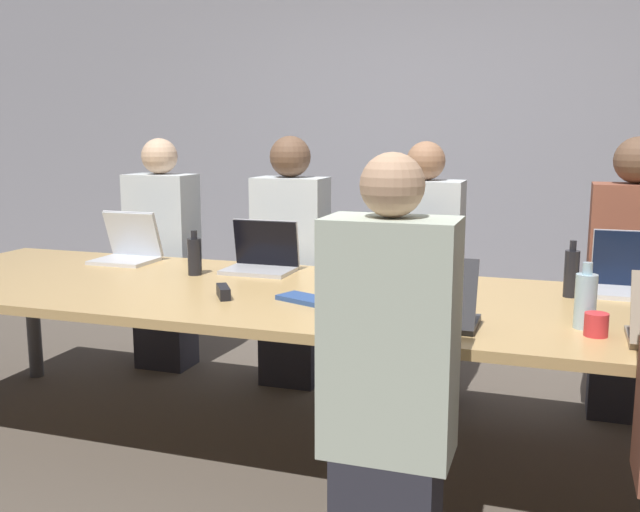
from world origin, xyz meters
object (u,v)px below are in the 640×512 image
person_far_right (629,283)px  laptop_far_center (417,262)px  laptop_far_midleft (262,257)px  cup_far_center (371,266)px  person_near_midright (389,386)px  laptop_far_right (633,276)px  laptop_near_midright (433,307)px  person_far_midleft (291,265)px  stapler (223,292)px  bottle_far_right (571,273)px  cup_near_right (596,325)px  bottle_far_midleft (195,256)px  person_far_center (423,277)px  person_far_left (163,258)px  bottle_near_right (586,300)px  laptop_far_left (129,247)px

person_far_right → laptop_far_center: size_ratio=4.43×
person_far_right → laptop_far_midleft: size_ratio=4.05×
cup_far_center → person_near_midright: size_ratio=0.07×
laptop_far_right → laptop_far_center: size_ratio=1.07×
laptop_near_midright → cup_far_center: bearing=-61.7°
person_far_midleft → stapler: person_far_midleft is taller
bottle_far_right → laptop_far_center: laptop_far_center is taller
laptop_near_midright → laptop_far_midleft: (-1.01, 0.78, -0.00)m
laptop_near_midright → person_near_midright: 0.49m
laptop_far_center → cup_far_center: 0.23m
person_far_right → cup_near_right: bearing=-99.7°
laptop_far_center → bottle_far_midleft: bearing=-165.5°
person_far_midleft → bottle_far_midleft: 0.69m
person_far_center → stapler: size_ratio=9.30×
person_far_left → bottle_near_right: bearing=-24.3°
person_far_right → laptop_near_midright: bearing=-121.0°
laptop_far_midleft → person_far_midleft: person_far_midleft is taller
person_far_right → laptop_far_midleft: 1.84m
person_far_center → person_far_left: 1.60m
laptop_far_center → laptop_far_left: 1.58m
person_far_right → cup_far_center: bearing=-160.5°
person_far_right → person_near_midright: (-0.82, -1.73, -0.03)m
person_far_center → person_near_midright: bearing=-83.1°
laptop_far_center → laptop_far_midleft: bearing=-174.4°
laptop_far_midleft → laptop_far_center: bearing=5.6°
cup_far_center → laptop_far_left: bearing=-178.3°
person_far_center → person_near_midright: 1.67m
cup_far_center → person_far_left: (-1.40, 0.39, -0.10)m
laptop_far_right → cup_far_center: size_ratio=3.69×
person_far_right → person_near_midright: bearing=-115.3°
bottle_far_right → person_far_center: person_far_center is taller
laptop_far_midleft → laptop_far_right: bearing=1.8°
person_near_midright → person_far_center: bearing=-83.1°
bottle_far_right → laptop_far_left: 2.29m
person_far_center → bottle_near_right: (0.78, -1.04, 0.17)m
cup_near_right → stapler: 1.49m
bottle_far_midleft → person_far_center: bearing=31.1°
bottle_far_midleft → person_far_midleft: bearing=66.5°
cup_near_right → bottle_near_right: 0.12m
laptop_far_right → laptop_far_left: 2.54m
person_near_midright → person_far_midleft: (-0.96, 1.66, 0.03)m
person_far_center → laptop_near_midright: bearing=-77.9°
laptop_far_center → cup_far_center: bearing=-176.7°
laptop_far_right → cup_near_right: laptop_far_right is taller
bottle_far_right → person_far_midleft: bearing=160.3°
person_near_midright → laptop_far_left: 2.17m
bottle_far_midleft → stapler: bearing=-48.6°
laptop_far_right → person_near_midright: 1.52m
person_far_midleft → person_far_left: 0.84m
person_far_midleft → laptop_far_left: person_far_midleft is taller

